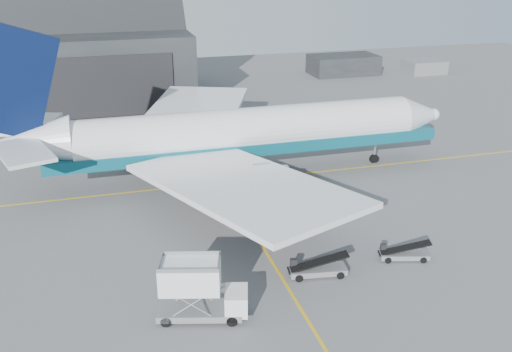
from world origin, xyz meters
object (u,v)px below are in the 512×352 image
object	(u,v)px
belt_loader_a	(317,269)
belt_loader_b	(403,254)
airliner	(231,134)
catering_truck	(199,290)
pushback_tug	(265,202)

from	to	relation	value
belt_loader_a	belt_loader_b	world-z (taller)	belt_loader_a
airliner	belt_loader_a	bearing A→B (deg)	-85.77
catering_truck	belt_loader_a	distance (m)	10.86
airliner	pushback_tug	distance (m)	10.40
airliner	belt_loader_a	world-z (taller)	airliner
catering_truck	pushback_tug	size ratio (longest dim) A/B	1.67
catering_truck	belt_loader_b	world-z (taller)	catering_truck
belt_loader_a	belt_loader_b	xyz separation A→B (m)	(8.12, 0.40, -0.07)
catering_truck	belt_loader_b	size ratio (longest dim) A/B	1.53
catering_truck	belt_loader_a	world-z (taller)	catering_truck
pushback_tug	belt_loader_a	size ratio (longest dim) A/B	0.81
pushback_tug	belt_loader_b	bearing A→B (deg)	-55.07
belt_loader_a	belt_loader_b	distance (m)	8.13
airliner	catering_truck	world-z (taller)	airliner
catering_truck	pushback_tug	distance (m)	19.34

